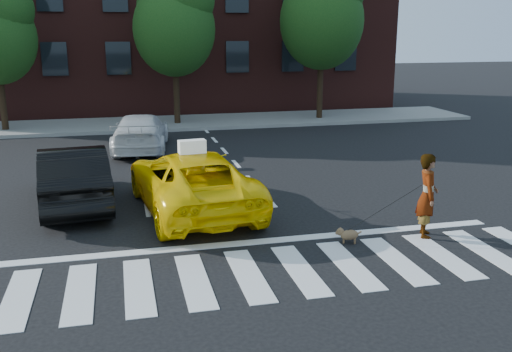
% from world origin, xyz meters
% --- Properties ---
extents(ground, '(120.00, 120.00, 0.00)m').
position_xyz_m(ground, '(0.00, 0.00, 0.00)').
color(ground, black).
rests_on(ground, ground).
extents(crosswalk, '(13.00, 2.40, 0.01)m').
position_xyz_m(crosswalk, '(0.00, 0.00, 0.01)').
color(crosswalk, silver).
rests_on(crosswalk, ground).
extents(stop_line, '(12.00, 0.30, 0.01)m').
position_xyz_m(stop_line, '(0.00, 1.60, 0.01)').
color(stop_line, silver).
rests_on(stop_line, ground).
extents(sidewalk_far, '(30.00, 4.00, 0.15)m').
position_xyz_m(sidewalk_far, '(0.00, 17.50, 0.07)').
color(sidewalk_far, slate).
rests_on(sidewalk_far, ground).
extents(building, '(26.00, 10.00, 12.00)m').
position_xyz_m(building, '(0.00, 25.00, 6.00)').
color(building, '#431B18').
rests_on(building, ground).
extents(tree_mid, '(3.69, 3.69, 7.10)m').
position_xyz_m(tree_mid, '(0.53, 17.00, 4.85)').
color(tree_mid, black).
rests_on(tree_mid, ground).
extents(tree_right, '(4.00, 4.00, 7.70)m').
position_xyz_m(tree_right, '(7.53, 17.00, 5.26)').
color(tree_right, black).
rests_on(tree_right, ground).
extents(taxi, '(3.08, 5.65, 1.50)m').
position_xyz_m(taxi, '(-0.48, 4.19, 0.75)').
color(taxi, yellow).
rests_on(taxi, ground).
extents(black_sedan, '(2.08, 4.82, 1.54)m').
position_xyz_m(black_sedan, '(-3.38, 5.32, 0.77)').
color(black_sedan, black).
rests_on(black_sedan, ground).
extents(white_suv, '(2.48, 4.90, 1.36)m').
position_xyz_m(white_suv, '(-1.40, 11.84, 0.68)').
color(white_suv, silver).
rests_on(white_suv, ground).
extents(woman, '(0.66, 0.79, 1.85)m').
position_xyz_m(woman, '(4.24, 1.10, 0.93)').
color(woman, '#999999').
rests_on(woman, ground).
extents(dog, '(0.54, 0.36, 0.32)m').
position_xyz_m(dog, '(2.42, 1.12, 0.19)').
color(dog, '#8C6747').
rests_on(dog, ground).
extents(taxi_sign, '(0.68, 0.35, 0.32)m').
position_xyz_m(taxi_sign, '(-0.48, 3.99, 1.66)').
color(taxi_sign, white).
rests_on(taxi_sign, taxi).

